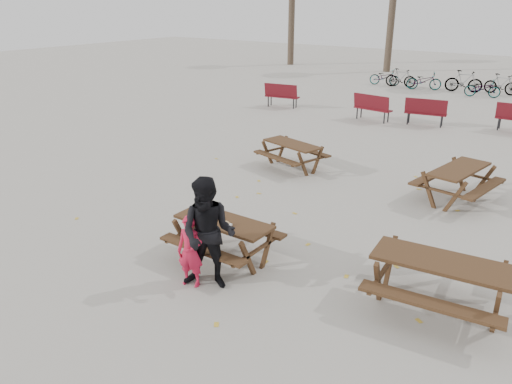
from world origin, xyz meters
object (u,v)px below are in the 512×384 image
Objects in this scene: main_picnic_table at (224,230)px; picnic_table_far at (457,184)px; child at (190,251)px; food_tray at (226,224)px; picnic_table_north at (292,156)px; adult at (208,234)px; soda_bottle at (207,215)px; picnic_table_east at (438,285)px.

main_picnic_table is 0.96× the size of picnic_table_far.
food_tray is at bearing 69.19° from child.
picnic_table_far is (2.50, 5.51, -0.39)m from food_tray.
picnic_table_north is (-1.82, 6.15, -0.25)m from child.
adult is at bearing -56.10° from picnic_table_north.
child is 0.73× the size of picnic_table_north.
food_tray is 6.07m from picnic_table_far.
main_picnic_table is 1.06× the size of picnic_table_north.
soda_bottle reaches higher than food_tray.
main_picnic_table is 3.70m from picnic_table_east.
soda_bottle is 0.99m from child.
picnic_table_east is at bearing 8.52° from child.
child reaches higher than picnic_table_north.
soda_bottle is 5.49m from picnic_table_north.
picnic_table_north is 0.91× the size of picnic_table_far.
soda_bottle reaches higher than picnic_table_east.
adult is 1.01× the size of picnic_table_far.
food_tray reaches higher than main_picnic_table.
food_tray is 0.76m from adult.
adult is at bearing 12.61° from child.
picnic_table_east is 1.06× the size of picnic_table_far.
picnic_table_north is (-2.09, 6.00, -0.58)m from adult.
soda_bottle reaches higher than picnic_table_north.
soda_bottle is at bearing 161.49° from picnic_table_far.
picnic_table_far is at bearing 95.88° from picnic_table_east.
picnic_table_far is (-0.97, 4.75, -0.02)m from picnic_table_east.
picnic_table_north is at bearing 90.45° from child.
soda_bottle is (-0.29, -0.12, 0.26)m from main_picnic_table.
main_picnic_table is 0.95× the size of adult.
soda_bottle is at bearing 109.42° from adult.
adult reaches higher than picnic_table_north.
soda_bottle is 0.14× the size of child.
main_picnic_table is at bearing 22.66° from soda_bottle.
adult is at bearing -161.50° from picnic_table_east.
picnic_table_east is (3.65, 0.62, -0.16)m from main_picnic_table.
picnic_table_far reaches higher than main_picnic_table.
picnic_table_north is (-1.89, 5.29, -0.43)m from food_tray.
child is at bearing -161.14° from picnic_table_east.
soda_bottle is 4.02m from picnic_table_east.
picnic_table_east is (3.93, 0.74, -0.42)m from soda_bottle.
child is 0.66× the size of picnic_table_far.
child is 0.62× the size of picnic_table_east.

